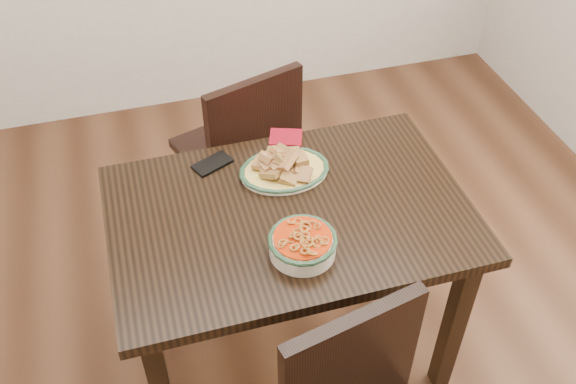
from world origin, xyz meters
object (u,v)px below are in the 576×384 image
object	(u,v)px
noodle_bowl	(303,242)
smartphone	(212,164)
dining_table	(290,232)
chair_far	(243,148)
fish_plate	(284,163)

from	to	relation	value
noodle_bowl	smartphone	size ratio (longest dim) A/B	1.55
dining_table	chair_far	distance (m)	0.68
chair_far	dining_table	bearing A→B (deg)	72.73
chair_far	noodle_bowl	bearing A→B (deg)	71.50
dining_table	smartphone	size ratio (longest dim) A/B	8.60
dining_table	smartphone	distance (m)	0.37
smartphone	dining_table	bearing A→B (deg)	-80.96
fish_plate	noodle_bowl	xyz separation A→B (m)	(-0.05, -0.37, -0.00)
dining_table	smartphone	bearing A→B (deg)	123.88
dining_table	noodle_bowl	bearing A→B (deg)	-94.65
dining_table	noodle_bowl	distance (m)	0.24
dining_table	noodle_bowl	size ratio (longest dim) A/B	5.54
chair_far	noodle_bowl	xyz separation A→B (m)	(-0.00, -0.85, 0.29)
noodle_bowl	smartphone	distance (m)	0.51
noodle_bowl	chair_far	bearing A→B (deg)	89.69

